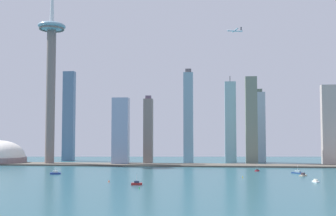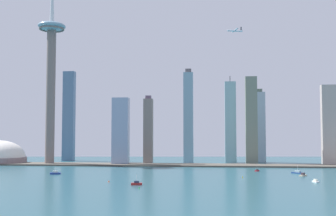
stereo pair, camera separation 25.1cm
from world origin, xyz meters
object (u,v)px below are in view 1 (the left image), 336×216
at_px(boat_6, 298,172).
at_px(channel_buoy_1, 243,177).
at_px(skyscraper_0, 258,126).
at_px(skyscraper_4, 251,120).
at_px(skyscraper_8, 69,116).
at_px(airplane, 235,31).
at_px(skyscraper_1, 148,131).
at_px(observation_tower, 51,62).
at_px(skyscraper_5, 330,125).
at_px(channel_buoy_2, 139,188).
at_px(boat_5, 303,175).
at_px(boat_2, 137,184).
at_px(skyscraper_2, 188,117).
at_px(skyscraper_9, 121,131).
at_px(channel_buoy_0, 109,181).
at_px(skyscraper_7, 230,122).
at_px(boat_3, 316,181).
at_px(boat_1, 257,170).
at_px(boat_4, 55,173).

distance_m(boat_6, channel_buoy_1, 100.34).
distance_m(skyscraper_0, skyscraper_4, 55.30).
distance_m(skyscraper_8, airplane, 386.83).
bearing_deg(skyscraper_4, skyscraper_1, -172.26).
bearing_deg(observation_tower, skyscraper_5, 3.46).
xyz_separation_m(skyscraper_4, channel_buoy_2, (-134.94, -357.37, -75.22)).
xyz_separation_m(skyscraper_1, channel_buoy_2, (43.41, -333.12, -56.56)).
height_order(skyscraper_0, channel_buoy_2, skyscraper_0).
distance_m(boat_5, channel_buoy_1, 80.65).
height_order(boat_2, boat_6, boat_2).
xyz_separation_m(skyscraper_2, boat_2, (-31.48, -347.09, -81.74)).
bearing_deg(skyscraper_4, boat_2, -113.38).
distance_m(skyscraper_9, channel_buoy_2, 326.73).
relative_size(skyscraper_1, skyscraper_2, 0.69).
bearing_deg(skyscraper_8, channel_buoy_0, -64.59).
bearing_deg(skyscraper_7, boat_6, -69.53).
height_order(boat_2, boat_5, boat_2).
bearing_deg(boat_3, airplane, 13.64).
height_order(skyscraper_0, boat_5, skyscraper_0).
height_order(skyscraper_7, skyscraper_8, skyscraper_8).
xyz_separation_m(boat_1, boat_4, (-261.93, -76.34, 0.56)).
bearing_deg(channel_buoy_0, boat_4, 138.35).
height_order(skyscraper_8, skyscraper_9, skyscraper_8).
bearing_deg(boat_5, boat_1, 66.94).
relative_size(observation_tower, channel_buoy_2, 166.12).
bearing_deg(skyscraper_8, boat_3, -41.14).
height_order(skyscraper_8, channel_buoy_2, skyscraper_8).
height_order(skyscraper_5, boat_6, skyscraper_5).
distance_m(skyscraper_1, channel_buoy_0, 285.56).
bearing_deg(channel_buoy_1, boat_4, 175.23).
xyz_separation_m(boat_5, channel_buoy_0, (-220.66, -89.95, -0.48)).
distance_m(skyscraper_2, skyscraper_9, 131.10).
bearing_deg(channel_buoy_0, boat_2, -36.32).
xyz_separation_m(skyscraper_0, airplane, (-50.87, -183.09, 137.05)).
height_order(skyscraper_9, boat_3, skyscraper_9).
bearing_deg(boat_2, skyscraper_2, 76.69).
relative_size(skyscraper_8, channel_buoy_0, 89.23).
bearing_deg(channel_buoy_0, skyscraper_1, 90.20).
relative_size(observation_tower, boat_4, 25.84).
xyz_separation_m(skyscraper_0, boat_4, (-284.90, -275.44, -64.53)).
bearing_deg(skyscraper_5, channel_buoy_1, -125.49).
xyz_separation_m(skyscraper_8, channel_buoy_1, (318.05, -302.58, -86.74)).
relative_size(skyscraper_4, channel_buoy_1, 55.60).
bearing_deg(channel_buoy_2, channel_buoy_1, 47.81).
bearing_deg(channel_buoy_2, boat_5, 38.78).
height_order(boat_4, airplane, airplane).
height_order(skyscraper_8, boat_3, skyscraper_8).
relative_size(skyscraper_0, channel_buoy_2, 63.39).
distance_m(skyscraper_8, boat_4, 307.02).
relative_size(boat_4, airplane, 0.56).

